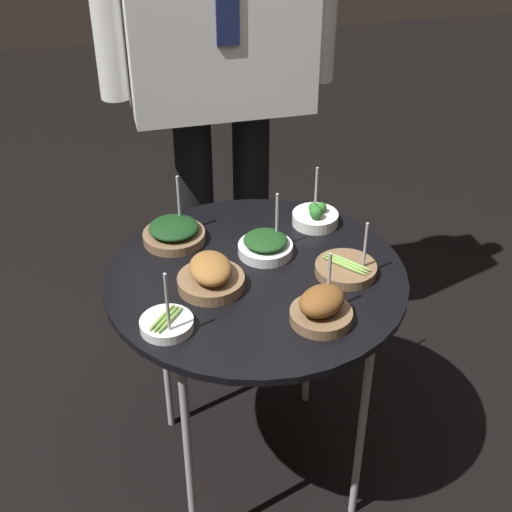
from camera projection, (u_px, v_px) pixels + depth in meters
The scene contains 10 objects.
ground_plane at pixel (256, 464), 2.04m from camera, with size 8.00×8.00×0.00m, color black.
serving_cart at pixel (256, 289), 1.69m from camera, with size 0.71×0.71×0.67m.
bowl_roast_far_rim at pixel (211, 275), 1.60m from camera, with size 0.15×0.15×0.08m.
bowl_roast_back_right at pixel (322, 308), 1.50m from camera, with size 0.14×0.13×0.15m.
bowl_spinach_front_center at pixel (265, 245), 1.72m from camera, with size 0.13×0.13×0.15m.
bowl_asparagus_mid_right at pixel (167, 323), 1.49m from camera, with size 0.11×0.11×0.16m.
bowl_spinach_front_right at pixel (174, 232), 1.77m from camera, with size 0.16×0.16×0.16m.
bowl_asparagus_front_left at pixel (346, 269), 1.66m from camera, with size 0.14×0.14×0.14m.
bowl_broccoli_back_left at pixel (315, 217), 1.83m from camera, with size 0.12×0.12×0.15m.
waiter_figure at pixel (218, 18), 1.85m from camera, with size 0.65×0.24×1.75m.
Camera 1 is at (-0.32, -1.31, 1.64)m, focal length 50.00 mm.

